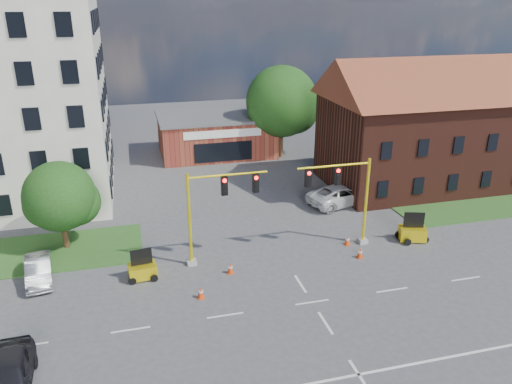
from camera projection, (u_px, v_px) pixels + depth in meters
ground at (312, 302)px, 28.16m from camera, size 120.00×120.00×0.00m
grass_verge_ne at (481, 209)px, 40.47m from camera, size 14.00×4.00×0.08m
lane_markings at (333, 334)px, 25.45m from camera, size 60.00×36.00×0.01m
brick_shop at (216, 134)px, 54.40m from camera, size 12.40×8.40×4.30m
townhouse_row at (441, 119)px, 44.64m from camera, size 21.00×11.00×11.50m
tree_large at (285, 104)px, 52.10m from camera, size 7.83×7.45×9.69m
tree_nw_front at (64, 198)px, 33.15m from camera, size 4.94×4.70×6.14m
signal_mast_west at (215, 206)px, 31.12m from camera, size 5.30×0.60×6.20m
signal_mast_east at (344, 193)px, 33.16m from camera, size 5.30×0.60×6.20m
trailer_west at (142, 270)px, 30.36m from camera, size 1.76×1.27×1.88m
trailer_east at (412, 232)px, 35.11m from camera, size 2.08×1.70×2.04m
cone_a at (201, 293)px, 28.43m from camera, size 0.40×0.40×0.70m
cone_b at (231, 268)px, 31.00m from camera, size 0.40×0.40×0.70m
cone_c at (360, 253)px, 32.85m from camera, size 0.40×0.40×0.70m
cone_d at (348, 241)px, 34.56m from camera, size 0.40×0.40×0.70m
pickup_white at (341, 195)px, 41.29m from camera, size 6.38×4.22×1.63m
sedan_dark at (8, 376)px, 21.52m from camera, size 2.09×4.84×1.63m
sedan_silver_front at (39, 270)px, 30.11m from camera, size 2.02×4.31×1.37m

